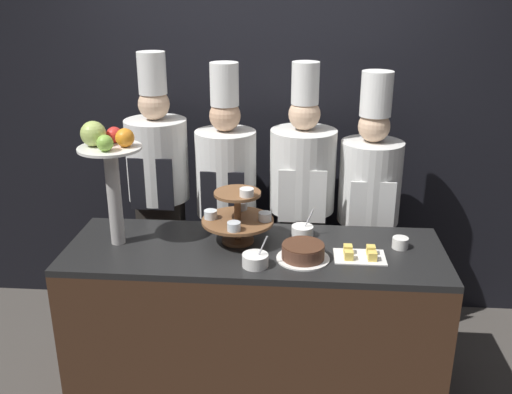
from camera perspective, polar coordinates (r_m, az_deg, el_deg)
wall_back at (r=3.81m, az=1.10°, el=8.52°), size 10.00×0.06×2.80m
buffet_counter at (r=3.23m, az=-0.14°, el=-12.25°), size 1.99×0.67×0.89m
tiered_stand at (r=3.03m, az=-1.81°, el=-1.85°), size 0.39×0.39×0.32m
fruit_pedestal at (r=3.00m, az=-14.51°, el=3.70°), size 0.33×0.33×0.66m
cake_round at (r=2.89m, az=4.73°, el=-5.51°), size 0.27×0.27×0.08m
cup_white at (r=3.10m, az=14.22°, el=-4.47°), size 0.08×0.08×0.06m
cake_square_tray at (r=2.95m, az=10.34°, el=-5.67°), size 0.26×0.18×0.05m
serving_bowl_near at (r=2.82m, az=-0.07°, el=-6.33°), size 0.13×0.13×0.16m
serving_bowl_far at (r=3.15m, az=4.67°, el=-3.41°), size 0.12×0.12×0.16m
chef_left at (r=3.66m, az=-9.67°, el=1.00°), size 0.38×0.38×1.82m
chef_center_left at (r=3.59m, az=-2.97°, el=0.24°), size 0.37×0.37×1.77m
chef_center_right at (r=3.56m, az=4.61°, el=0.02°), size 0.40×0.40×1.78m
chef_right at (r=3.60m, az=11.18°, el=-0.48°), size 0.38×0.38×1.73m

